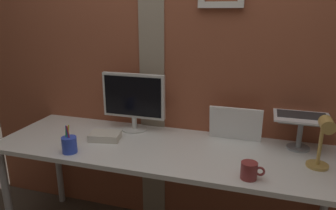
{
  "coord_description": "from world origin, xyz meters",
  "views": [
    {
      "loc": [
        0.55,
        -1.74,
        1.61
      ],
      "look_at": [
        -0.02,
        0.11,
        1.03
      ],
      "focal_mm": 33.73,
      "sensor_mm": 36.0,
      "label": 1
    }
  ],
  "objects": [
    {
      "name": "desk",
      "position": [
        -0.02,
        0.01,
        0.71
      ],
      "size": [
        2.19,
        0.69,
        0.78
      ],
      "color": "white",
      "rests_on": "ground_plane"
    },
    {
      "name": "desk_lamp",
      "position": [
        0.88,
        -0.04,
        0.97
      ],
      "size": [
        0.12,
        0.2,
        0.32
      ],
      "color": "tan",
      "rests_on": "desk"
    },
    {
      "name": "brick_wall_back",
      "position": [
        -0.0,
        0.42,
        1.15
      ],
      "size": [
        3.36,
        0.16,
        2.31
      ],
      "color": "brown",
      "rests_on": "ground_plane"
    },
    {
      "name": "pen_cup",
      "position": [
        -0.55,
        -0.23,
        0.83
      ],
      "size": [
        0.09,
        0.09,
        0.18
      ],
      "color": "blue",
      "rests_on": "desk"
    },
    {
      "name": "whiteboard_panel",
      "position": [
        0.4,
        0.26,
        0.89
      ],
      "size": [
        0.34,
        0.06,
        0.23
      ],
      "primitive_type": "cube",
      "rotation": [
        0.19,
        0.0,
        0.0
      ],
      "color": "white",
      "rests_on": "desk"
    },
    {
      "name": "coffee_mug",
      "position": [
        0.52,
        -0.23,
        0.82
      ],
      "size": [
        0.12,
        0.09,
        0.09
      ],
      "color": "maroon",
      "rests_on": "desk"
    },
    {
      "name": "laptop_stand",
      "position": [
        0.79,
        0.24,
        0.92
      ],
      "size": [
        0.28,
        0.22,
        0.2
      ],
      "color": "gray",
      "rests_on": "desk"
    },
    {
      "name": "paper_clutter_stack",
      "position": [
        -0.43,
        0.01,
        0.8
      ],
      "size": [
        0.22,
        0.18,
        0.05
      ],
      "primitive_type": "cube",
      "rotation": [
        0.0,
        0.0,
        0.2
      ],
      "color": "silver",
      "rests_on": "desk"
    },
    {
      "name": "laptop",
      "position": [
        0.79,
        0.31,
        1.04
      ],
      "size": [
        0.33,
        0.31,
        0.22
      ],
      "color": "white",
      "rests_on": "laptop_stand"
    },
    {
      "name": "monitor",
      "position": [
        -0.32,
        0.24,
        1.01
      ],
      "size": [
        0.46,
        0.18,
        0.41
      ],
      "color": "silver",
      "rests_on": "desk"
    }
  ]
}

